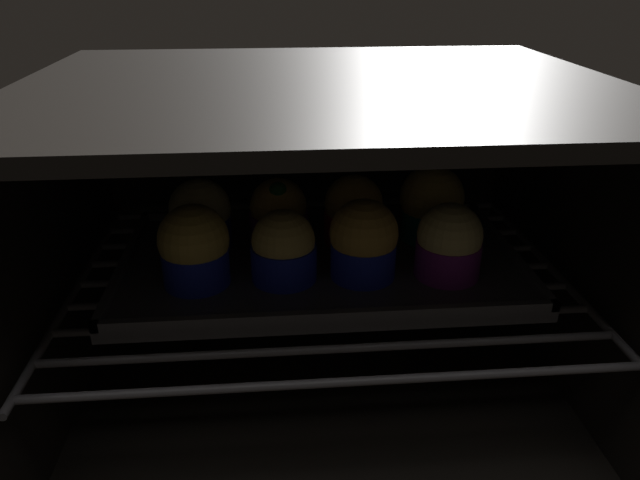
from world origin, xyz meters
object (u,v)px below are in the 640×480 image
object	(u,v)px
muffin_row0_col0	(194,248)
muffin_row0_col1	(284,249)
muffin_row1_col1	(278,214)
muffin_row1_col0	(201,217)
muffin_row0_col3	(449,244)
muffin_row1_col2	(353,212)
muffin_row0_col2	(364,241)
muffin_row1_col3	(431,205)
baking_tray	(320,262)

from	to	relation	value
muffin_row0_col0	muffin_row0_col1	bearing A→B (deg)	1.22
muffin_row1_col1	muffin_row0_col1	bearing A→B (deg)	-87.74
muffin_row1_col0	muffin_row0_col3	bearing A→B (deg)	-18.99
muffin_row1_col1	muffin_row0_col0	bearing A→B (deg)	-133.77
muffin_row0_col1	muffin_row1_col2	size ratio (longest dim) A/B	0.92
muffin_row0_col2	muffin_row1_col2	distance (cm)	8.56
muffin_row0_col3	muffin_row1_col1	xyz separation A→B (cm)	(-17.91, 9.71, -0.03)
muffin_row1_col1	muffin_row1_col2	xyz separation A→B (cm)	(8.90, -0.59, 0.20)
muffin_row1_col1	muffin_row1_col3	xyz separation A→B (cm)	(18.38, -0.26, 0.61)
muffin_row0_col0	muffin_row1_col2	size ratio (longest dim) A/B	1.04
muffin_row0_col2	muffin_row1_col1	distance (cm)	12.71
baking_tray	muffin_row0_col2	distance (cm)	7.62
muffin_row0_col0	muffin_row1_col0	bearing A→B (deg)	91.71
muffin_row0_col1	muffin_row1_col3	world-z (taller)	muffin_row1_col3
muffin_row0_col1	muffin_row0_col2	distance (cm)	8.49
muffin_row1_col3	muffin_row1_col0	bearing A→B (deg)	-179.69
muffin_row1_col0	muffin_row1_col1	bearing A→B (deg)	2.59
muffin_row0_col0	muffin_row1_col1	size ratio (longest dim) A/B	1.07
muffin_row1_col2	muffin_row1_col1	bearing A→B (deg)	176.24
muffin_row0_col2	muffin_row1_col1	size ratio (longest dim) A/B	1.06
muffin_row0_col0	muffin_row1_col0	world-z (taller)	muffin_row0_col0
muffin_row0_col0	muffin_row0_col1	world-z (taller)	muffin_row0_col0
muffin_row0_col2	muffin_row0_col1	bearing A→B (deg)	179.30
baking_tray	muffin_row0_col3	world-z (taller)	muffin_row0_col3
muffin_row0_col0	muffin_row1_col1	bearing A→B (deg)	46.23
muffin_row1_col3	baking_tray	bearing A→B (deg)	-161.72
muffin_row0_col1	muffin_row0_col0	bearing A→B (deg)	-178.78
baking_tray	muffin_row1_col3	distance (cm)	15.33
muffin_row0_col0	muffin_row0_col2	size ratio (longest dim) A/B	1.01
muffin_row0_col1	muffin_row1_col0	distance (cm)	12.81
baking_tray	muffin_row0_col3	size ratio (longest dim) A/B	5.45
baking_tray	muffin_row1_col2	xyz separation A→B (cm)	(4.35, 4.24, 4.40)
muffin_row1_col2	muffin_row1_col3	bearing A→B (deg)	1.95
muffin_row1_col2	muffin_row1_col3	size ratio (longest dim) A/B	0.92
baking_tray	muffin_row0_col0	size ratio (longest dim) A/B	5.09
muffin_row1_col1	muffin_row1_col3	bearing A→B (deg)	-0.82
muffin_row0_col1	baking_tray	bearing A→B (deg)	45.03
muffin_row0_col2	muffin_row0_col3	bearing A→B (deg)	-3.60
baking_tray	muffin_row0_col2	xyz separation A→B (cm)	(4.26, -4.31, 4.63)
muffin_row0_col1	muffin_row0_col2	bearing A→B (deg)	-0.70
muffin_row1_col0	muffin_row0_col0	bearing A→B (deg)	-88.29
muffin_row0_col0	muffin_row0_col1	size ratio (longest dim) A/B	1.13
muffin_row0_col1	muffin_row0_col2	size ratio (longest dim) A/B	0.89
muffin_row0_col3	muffin_row1_col0	world-z (taller)	muffin_row1_col0
muffin_row0_col1	muffin_row1_col1	world-z (taller)	muffin_row1_col1
muffin_row1_col0	muffin_row1_col1	distance (cm)	9.12
muffin_row0_col1	muffin_row1_col3	xyz separation A→B (cm)	(18.02, 8.77, 0.83)
muffin_row0_col2	muffin_row1_col0	xyz separation A→B (cm)	(-17.92, 8.73, -0.27)
baking_tray	muffin_row1_col1	xyz separation A→B (cm)	(-4.56, 4.83, 4.19)
muffin_row1_col0	muffin_row1_col1	size ratio (longest dim) A/B	1.02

